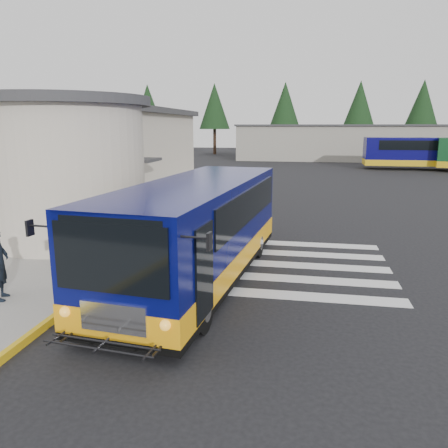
% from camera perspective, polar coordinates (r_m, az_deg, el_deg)
% --- Properties ---
extents(ground, '(140.00, 140.00, 0.00)m').
position_cam_1_polar(ground, '(13.83, 5.97, -4.19)').
color(ground, black).
rests_on(ground, ground).
extents(sidewalk, '(10.00, 34.00, 0.15)m').
position_cam_1_polar(sidewalk, '(20.27, -19.29, 0.79)').
color(sidewalk, gray).
rests_on(sidewalk, ground).
extents(curb_strip, '(0.12, 34.00, 0.16)m').
position_cam_1_polar(curb_strip, '(18.35, -5.71, 0.28)').
color(curb_strip, gold).
rests_on(curb_strip, ground).
extents(station_building, '(12.70, 18.70, 4.80)m').
position_cam_1_polar(station_building, '(23.37, -20.20, 8.39)').
color(station_building, '#BEB4A1').
rests_on(station_building, ground).
extents(crosswalk, '(8.00, 5.35, 0.01)m').
position_cam_1_polar(crosswalk, '(13.12, 3.51, -5.06)').
color(crosswalk, silver).
rests_on(crosswalk, ground).
extents(depot_building, '(26.40, 8.40, 4.20)m').
position_cam_1_polar(depot_building, '(55.47, 15.85, 10.23)').
color(depot_building, gray).
rests_on(depot_building, ground).
extents(tree_line, '(58.40, 4.40, 10.00)m').
position_cam_1_polar(tree_line, '(63.50, 15.71, 14.70)').
color(tree_line, black).
rests_on(tree_line, ground).
extents(transit_bus, '(3.73, 9.47, 2.62)m').
position_cam_1_polar(transit_bus, '(11.33, -3.50, -1.35)').
color(transit_bus, '#070B52').
rests_on(transit_bus, ground).
extents(pedestrian_b, '(0.99, 1.04, 1.68)m').
position_cam_1_polar(pedestrian_b, '(14.00, -15.36, -0.17)').
color(pedestrian_b, black).
rests_on(pedestrian_b, sidewalk).
extents(bollard, '(0.09, 0.09, 1.15)m').
position_cam_1_polar(bollard, '(11.66, -17.19, -4.20)').
color(bollard, black).
rests_on(bollard, sidewalk).
extents(far_bus_a, '(9.95, 2.93, 2.56)m').
position_cam_1_polar(far_bus_a, '(45.20, 24.15, 8.60)').
color(far_bus_a, '#09064E').
rests_on(far_bus_a, ground).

